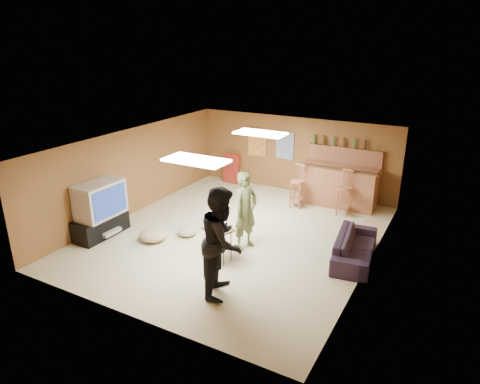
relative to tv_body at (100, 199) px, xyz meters
The scene contains 32 objects.
ground 3.18m from the tv_body, 29.51° to the left, with size 7.00×7.00×0.00m, color #BCB38F.
ceiling 3.31m from the tv_body, 29.51° to the left, with size 6.00×7.00×0.02m, color silver.
wall_back 5.66m from the tv_body, 62.08° to the left, with size 6.00×0.02×2.20m, color brown.
wall_front 3.33m from the tv_body, 37.04° to the right, with size 6.00×0.02×2.20m, color brown.
wall_left 1.55m from the tv_body, 103.13° to the left, with size 0.02×7.00×2.20m, color brown.
wall_right 5.85m from the tv_body, 14.87° to the left, with size 0.02×7.00×2.20m, color brown.
tv_stand 0.65m from the tv_body, behind, with size 0.55×1.30×0.50m, color black.
dvd_box 0.76m from the tv_body, ahead, with size 0.35×0.50×0.08m, color #B2B2B7.
tv_body is the anchor object (origin of this frame).
tv_screen 0.31m from the tv_body, ahead, with size 0.02×0.95×0.65m, color navy.
bar_counter 6.09m from the tv_body, 47.00° to the left, with size 2.00×0.60×1.10m, color brown.
bar_lip 5.91m from the tv_body, 45.34° to the left, with size 2.10×0.12×0.05m, color #3B2513.
bar_shelf 6.45m from the tv_body, 49.74° to the left, with size 2.00×0.18×0.05m, color brown.
bar_backing 6.44m from the tv_body, 49.85° to the left, with size 2.00×0.14×0.60m, color brown.
poster_left 5.19m from the tv_body, 73.70° to the left, with size 0.60×0.03×0.85m, color #BF3F26.
poster_right 5.51m from the tv_body, 64.65° to the left, with size 0.55×0.03×0.80m, color #334C99.
folding_chair_stack 4.86m from the tv_body, 82.29° to the left, with size 0.50×0.14×0.90m, color maroon.
ceiling_panel_front 2.94m from the tv_body, ahead, with size 1.20×0.60×0.04m, color white.
ceiling_panel_back 3.99m from the tv_body, 45.54° to the left, with size 1.20×0.60×0.04m, color white.
person_olive 3.31m from the tv_body, 19.15° to the left, with size 0.62×0.41×1.71m, color #58653A.
person_black 3.64m from the tv_body, 10.01° to the right, with size 0.97×0.75×1.99m, color black.
sofa 5.65m from the tv_body, 17.57° to the left, with size 1.86×0.73×0.54m, color black.
tray_table 3.00m from the tv_body, ahead, with size 0.56×0.44×0.72m, color #3B2513.
cup_red_near 2.83m from the tv_body, ahead, with size 0.08×0.08×0.11m, color red.
cup_red_far 3.05m from the tv_body, ahead, with size 0.07×0.07×0.10m, color red.
cup_blue 3.08m from the tv_body, ahead, with size 0.08×0.08×0.11m, color navy.
bar_stool_left 5.00m from the tv_body, 49.62° to the left, with size 0.38×0.38×1.18m, color brown, non-canonical shape.
bar_stool_right 5.94m from the tv_body, 41.02° to the left, with size 0.40×0.40×1.25m, color brown, non-canonical shape.
cushion_near_tv 1.43m from the tv_body, 17.46° to the left, with size 0.62×0.62×0.28m, color tan.
cushion_mid 2.08m from the tv_body, 29.39° to the left, with size 0.45×0.45×0.20m, color tan.
cushion_far 1.45m from the tv_body, 22.92° to the left, with size 0.53×0.53×0.24m, color tan.
bottle_row 6.32m from the tv_body, 51.01° to the left, with size 1.48×0.08×0.26m, color #3F7233, non-canonical shape.
Camera 1 is at (4.41, -7.82, 4.33)m, focal length 32.00 mm.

